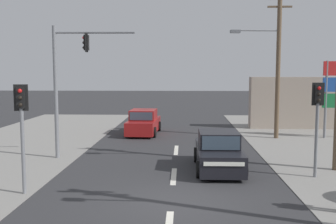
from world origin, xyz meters
name	(u,v)px	position (x,y,z in m)	size (l,w,h in m)	color
ground_plane	(171,202)	(0.00, 0.00, 0.00)	(140.00, 140.00, 0.00)	#303033
lane_dash_mid	(174,176)	(0.00, 3.00, 0.00)	(0.20, 2.40, 0.01)	silver
lane_dash_far	(176,150)	(0.00, 8.00, 0.00)	(0.20, 2.40, 0.01)	silver
utility_pole_background_right	(276,58)	(5.75, 11.75, 4.75)	(3.77, 0.64, 8.79)	brown
traffic_signal_mast	(67,75)	(-4.89, 5.97, 3.83)	(3.69, 0.44, 6.00)	slate
pedestal_signal_right_kerb	(317,114)	(5.30, 3.01, 2.42)	(0.44, 0.29, 3.56)	slate
pedestal_signal_left_kerb	(22,120)	(-4.78, 0.60, 2.42)	(0.44, 0.31, 3.56)	slate
sedan_oncoming_mid	(218,152)	(1.79, 4.15, 0.70)	(1.91, 4.25, 1.56)	black
sedan_kerbside_parked	(144,123)	(-2.18, 13.13, 0.70)	(2.04, 4.31, 1.56)	maroon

